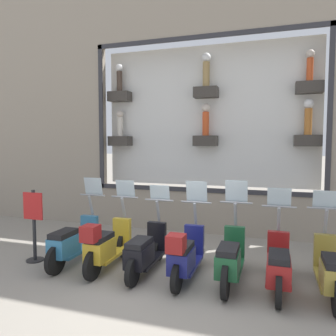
{
  "coord_description": "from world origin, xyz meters",
  "views": [
    {
      "loc": [
        -5.05,
        -1.77,
        2.42
      ],
      "look_at": [
        1.86,
        0.47,
        1.86
      ],
      "focal_mm": 35.0,
      "sensor_mm": 36.0,
      "label": 1
    }
  ],
  "objects_px": {
    "scooter_black_4": "(145,251)",
    "scooter_teal_6": "(73,242)",
    "shop_sign_post": "(34,223)",
    "scooter_red_1": "(278,266)",
    "scooter_green_2": "(230,259)",
    "scooter_navy_3": "(185,254)",
    "scooter_yellow_5": "(106,245)",
    "scooter_olive_0": "(331,271)"
  },
  "relations": [
    {
      "from": "scooter_black_4",
      "to": "scooter_teal_6",
      "type": "height_order",
      "value": "scooter_teal_6"
    },
    {
      "from": "scooter_teal_6",
      "to": "shop_sign_post",
      "type": "distance_m",
      "value": 0.92
    },
    {
      "from": "scooter_red_1",
      "to": "scooter_green_2",
      "type": "distance_m",
      "value": 0.78
    },
    {
      "from": "shop_sign_post",
      "to": "scooter_navy_3",
      "type": "bearing_deg",
      "value": -89.82
    },
    {
      "from": "scooter_black_4",
      "to": "shop_sign_post",
      "type": "relative_size",
      "value": 1.23
    },
    {
      "from": "scooter_green_2",
      "to": "shop_sign_post",
      "type": "xyz_separation_m",
      "value": [
        -0.08,
        3.96,
        0.32
      ]
    },
    {
      "from": "scooter_yellow_5",
      "to": "shop_sign_post",
      "type": "distance_m",
      "value": 1.66
    },
    {
      "from": "shop_sign_post",
      "to": "scooter_olive_0",
      "type": "bearing_deg",
      "value": -89.23
    },
    {
      "from": "scooter_olive_0",
      "to": "scooter_green_2",
      "type": "bearing_deg",
      "value": 89.76
    },
    {
      "from": "scooter_green_2",
      "to": "scooter_olive_0",
      "type": "bearing_deg",
      "value": -90.24
    },
    {
      "from": "scooter_red_1",
      "to": "scooter_teal_6",
      "type": "xyz_separation_m",
      "value": [
        0.01,
        3.88,
        0.02
      ]
    },
    {
      "from": "scooter_red_1",
      "to": "scooter_black_4",
      "type": "xyz_separation_m",
      "value": [
        -0.0,
        2.33,
        -0.0
      ]
    },
    {
      "from": "scooter_navy_3",
      "to": "shop_sign_post",
      "type": "distance_m",
      "value": 3.2
    },
    {
      "from": "scooter_red_1",
      "to": "scooter_black_4",
      "type": "height_order",
      "value": "scooter_red_1"
    },
    {
      "from": "scooter_black_4",
      "to": "scooter_teal_6",
      "type": "bearing_deg",
      "value": 89.74
    },
    {
      "from": "scooter_olive_0",
      "to": "scooter_black_4",
      "type": "height_order",
      "value": "scooter_olive_0"
    },
    {
      "from": "scooter_black_4",
      "to": "shop_sign_post",
      "type": "xyz_separation_m",
      "value": [
        -0.07,
        2.41,
        0.35
      ]
    },
    {
      "from": "scooter_red_1",
      "to": "scooter_navy_3",
      "type": "xyz_separation_m",
      "value": [
        -0.06,
        1.55,
        0.04
      ]
    },
    {
      "from": "scooter_yellow_5",
      "to": "shop_sign_post",
      "type": "bearing_deg",
      "value": 90.59
    },
    {
      "from": "scooter_black_4",
      "to": "scooter_yellow_5",
      "type": "relative_size",
      "value": 0.99
    },
    {
      "from": "scooter_red_1",
      "to": "scooter_yellow_5",
      "type": "relative_size",
      "value": 1.0
    },
    {
      "from": "scooter_teal_6",
      "to": "scooter_olive_0",
      "type": "bearing_deg",
      "value": -90.04
    },
    {
      "from": "scooter_olive_0",
      "to": "scooter_navy_3",
      "type": "distance_m",
      "value": 2.33
    },
    {
      "from": "scooter_green_2",
      "to": "scooter_teal_6",
      "type": "distance_m",
      "value": 3.1
    },
    {
      "from": "scooter_black_4",
      "to": "scooter_yellow_5",
      "type": "height_order",
      "value": "scooter_yellow_5"
    },
    {
      "from": "scooter_navy_3",
      "to": "scooter_yellow_5",
      "type": "relative_size",
      "value": 0.99
    },
    {
      "from": "shop_sign_post",
      "to": "scooter_green_2",
      "type": "bearing_deg",
      "value": -88.84
    },
    {
      "from": "scooter_olive_0",
      "to": "scooter_navy_3",
      "type": "bearing_deg",
      "value": 91.57
    },
    {
      "from": "scooter_green_2",
      "to": "shop_sign_post",
      "type": "relative_size",
      "value": 1.24
    },
    {
      "from": "scooter_teal_6",
      "to": "scooter_black_4",
      "type": "bearing_deg",
      "value": -90.26
    },
    {
      "from": "scooter_black_4",
      "to": "shop_sign_post",
      "type": "bearing_deg",
      "value": 91.66
    },
    {
      "from": "scooter_teal_6",
      "to": "shop_sign_post",
      "type": "height_order",
      "value": "scooter_teal_6"
    },
    {
      "from": "scooter_green_2",
      "to": "scooter_teal_6",
      "type": "height_order",
      "value": "scooter_green_2"
    },
    {
      "from": "scooter_black_4",
      "to": "scooter_yellow_5",
      "type": "distance_m",
      "value": 0.78
    },
    {
      "from": "scooter_red_1",
      "to": "scooter_yellow_5",
      "type": "height_order",
      "value": "scooter_yellow_5"
    },
    {
      "from": "scooter_black_4",
      "to": "scooter_teal_6",
      "type": "relative_size",
      "value": 0.99
    },
    {
      "from": "scooter_navy_3",
      "to": "scooter_yellow_5",
      "type": "distance_m",
      "value": 1.55
    },
    {
      "from": "scooter_navy_3",
      "to": "scooter_olive_0",
      "type": "bearing_deg",
      "value": -88.43
    },
    {
      "from": "scooter_red_1",
      "to": "scooter_navy_3",
      "type": "height_order",
      "value": "scooter_navy_3"
    },
    {
      "from": "scooter_red_1",
      "to": "shop_sign_post",
      "type": "distance_m",
      "value": 4.75
    },
    {
      "from": "scooter_navy_3",
      "to": "scooter_teal_6",
      "type": "relative_size",
      "value": 0.99
    },
    {
      "from": "scooter_navy_3",
      "to": "shop_sign_post",
      "type": "height_order",
      "value": "scooter_navy_3"
    }
  ]
}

